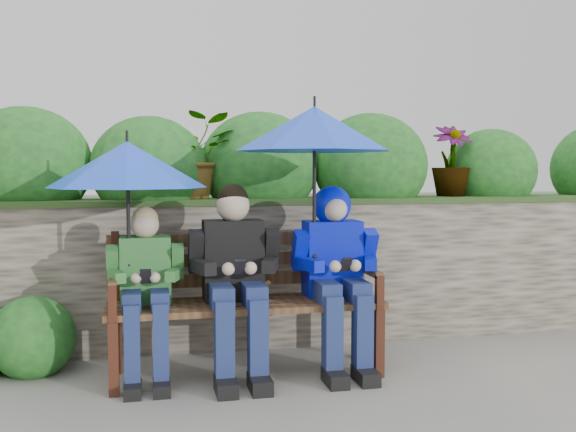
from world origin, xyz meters
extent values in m
plane|color=slate|center=(0.00, 0.00, 0.00)|extent=(60.00, 60.00, 0.00)
cube|color=#4A453C|center=(0.00, 0.75, 0.50)|extent=(8.00, 0.40, 1.00)
cube|color=#1C3711|center=(0.00, 0.75, 1.01)|extent=(8.00, 0.42, 0.04)
cube|color=#1C3711|center=(0.00, 1.95, 0.48)|extent=(8.00, 2.00, 0.96)
ellipsoid|color=#1C471E|center=(-1.64, 0.94, 1.26)|extent=(0.88, 0.71, 0.79)
ellipsoid|color=#1C471E|center=(-0.82, 0.87, 1.24)|extent=(0.81, 0.65, 0.73)
ellipsoid|color=#1C471E|center=(-0.02, 0.99, 1.26)|extent=(0.88, 0.71, 0.79)
ellipsoid|color=#1C471E|center=(0.82, 0.90, 1.26)|extent=(0.88, 0.70, 0.79)
ellipsoid|color=#1C471E|center=(1.85, 0.96, 1.22)|extent=(0.75, 0.60, 0.67)
sphere|color=#DFA8C5|center=(-1.70, 0.85, 1.15)|extent=(0.14, 0.14, 0.14)
sphere|color=#DFA8C5|center=(0.60, 0.85, 1.15)|extent=(0.14, 0.14, 0.14)
sphere|color=#DFA8C5|center=(1.74, 0.85, 1.15)|extent=(0.14, 0.14, 0.14)
imported|color=#1C471E|center=(-0.51, 0.85, 1.33)|extent=(0.54, 0.47, 0.60)
imported|color=#1C471E|center=(1.45, 0.85, 1.30)|extent=(0.31, 0.31, 0.55)
sphere|color=#1C471E|center=(-1.53, 0.35, 0.22)|extent=(0.51, 0.51, 0.51)
cube|color=#3E1D12|center=(-1.03, -0.17, 0.20)|extent=(0.05, 0.05, 0.41)
cube|color=#3E1D12|center=(-1.03, 0.24, 0.20)|extent=(0.05, 0.05, 0.41)
cube|color=#3E1D12|center=(0.49, -0.17, 0.20)|extent=(0.05, 0.05, 0.41)
cube|color=#3E1D12|center=(0.49, 0.24, 0.20)|extent=(0.05, 0.05, 0.41)
cube|color=#52321D|center=(-0.27, -0.14, 0.43)|extent=(1.63, 0.09, 0.04)
cube|color=#52321D|center=(-0.27, -0.02, 0.43)|extent=(1.63, 0.09, 0.04)
cube|color=#52321D|center=(-0.27, 0.10, 0.43)|extent=(1.63, 0.09, 0.04)
cube|color=#52321D|center=(-0.27, 0.22, 0.43)|extent=(1.63, 0.09, 0.04)
cube|color=#3E1D12|center=(-1.03, 0.26, 0.63)|extent=(0.05, 0.05, 0.45)
cube|color=#52321D|center=(-1.03, 0.03, 0.61)|extent=(0.05, 0.42, 0.04)
cube|color=#3E1D12|center=(-1.03, -0.17, 0.51)|extent=(0.05, 0.05, 0.20)
cube|color=#3E1D12|center=(0.49, 0.26, 0.63)|extent=(0.05, 0.05, 0.45)
cube|color=#52321D|center=(0.49, 0.03, 0.61)|extent=(0.05, 0.42, 0.04)
cube|color=#3E1D12|center=(0.49, -0.17, 0.51)|extent=(0.05, 0.05, 0.20)
cube|color=#52321D|center=(-0.27, 0.27, 0.54)|extent=(1.63, 0.03, 0.08)
cube|color=#52321D|center=(-0.27, 0.27, 0.67)|extent=(1.63, 0.03, 0.08)
cube|color=#52321D|center=(-0.27, 0.27, 0.80)|extent=(1.63, 0.03, 0.08)
cube|color=#2D6228|center=(-0.85, 0.13, 0.64)|extent=(0.29, 0.17, 0.39)
sphere|color=#BEA88B|center=(-0.85, 0.11, 0.91)|extent=(0.16, 0.16, 0.16)
sphere|color=tan|center=(-0.85, 0.12, 0.94)|extent=(0.15, 0.15, 0.15)
cube|color=navy|center=(-0.93, 0.00, 0.50)|extent=(0.10, 0.27, 0.10)
cube|color=navy|center=(-0.93, -0.14, 0.25)|extent=(0.09, 0.09, 0.50)
cube|color=black|center=(-0.93, -0.19, 0.03)|extent=(0.09, 0.19, 0.07)
cube|color=navy|center=(-0.78, 0.00, 0.50)|extent=(0.10, 0.27, 0.10)
cube|color=navy|center=(-0.78, -0.14, 0.25)|extent=(0.09, 0.09, 0.50)
cube|color=black|center=(-0.78, -0.19, 0.03)|extent=(0.09, 0.19, 0.07)
cube|color=#2D6228|center=(-1.04, 0.09, 0.69)|extent=(0.07, 0.16, 0.22)
cube|color=#2D6228|center=(-1.01, -0.02, 0.63)|extent=(0.11, 0.18, 0.06)
sphere|color=#BEA88B|center=(-0.90, -0.10, 0.63)|extent=(0.06, 0.06, 0.06)
cube|color=#2D6228|center=(-0.67, 0.09, 0.69)|extent=(0.07, 0.16, 0.22)
cube|color=#2D6228|center=(-0.69, -0.02, 0.63)|extent=(0.11, 0.18, 0.06)
sphere|color=#BEA88B|center=(-0.80, -0.10, 0.63)|extent=(0.06, 0.06, 0.06)
cube|color=black|center=(-0.85, -0.11, 0.64)|extent=(0.06, 0.07, 0.09)
cube|color=black|center=(-0.34, 0.13, 0.69)|extent=(0.36, 0.21, 0.48)
sphere|color=#BEA88B|center=(-0.34, 0.11, 1.02)|extent=(0.20, 0.20, 0.20)
sphere|color=black|center=(-0.34, 0.12, 1.05)|extent=(0.19, 0.19, 0.19)
cube|color=navy|center=(-0.43, -0.03, 0.51)|extent=(0.13, 0.34, 0.13)
cube|color=navy|center=(-0.43, -0.20, 0.25)|extent=(0.11, 0.12, 0.51)
cube|color=black|center=(-0.43, -0.26, 0.04)|extent=(0.12, 0.23, 0.08)
cube|color=navy|center=(-0.24, -0.03, 0.51)|extent=(0.13, 0.34, 0.13)
cube|color=navy|center=(-0.24, -0.20, 0.25)|extent=(0.11, 0.12, 0.51)
cube|color=black|center=(-0.24, -0.26, 0.04)|extent=(0.12, 0.23, 0.08)
cube|color=black|center=(-0.56, 0.08, 0.75)|extent=(0.08, 0.19, 0.27)
cube|color=black|center=(-0.53, -0.05, 0.68)|extent=(0.13, 0.22, 0.07)
sphere|color=#BEA88B|center=(-0.40, -0.15, 0.68)|extent=(0.07, 0.07, 0.07)
cube|color=black|center=(-0.11, 0.08, 0.75)|extent=(0.08, 0.19, 0.27)
cube|color=black|center=(-0.14, -0.05, 0.68)|extent=(0.13, 0.22, 0.07)
sphere|color=#BEA88B|center=(-0.27, -0.15, 0.68)|extent=(0.07, 0.07, 0.07)
cube|color=black|center=(-0.34, -0.16, 0.69)|extent=(0.06, 0.07, 0.09)
cube|color=#0C14B9|center=(0.29, 0.13, 0.68)|extent=(0.35, 0.20, 0.47)
sphere|color=#BEA88B|center=(0.29, 0.11, 1.00)|extent=(0.19, 0.19, 0.19)
sphere|color=#0C14B9|center=(0.29, 0.14, 1.01)|extent=(0.24, 0.24, 0.24)
sphere|color=#BEA88B|center=(0.29, 0.07, 0.99)|extent=(0.15, 0.15, 0.15)
cube|color=navy|center=(0.20, -0.03, 0.51)|extent=(0.12, 0.33, 0.12)
cube|color=navy|center=(0.20, -0.19, 0.25)|extent=(0.10, 0.11, 0.51)
cube|color=black|center=(0.20, -0.25, 0.04)|extent=(0.11, 0.22, 0.08)
cube|color=navy|center=(0.38, -0.03, 0.51)|extent=(0.12, 0.33, 0.12)
cube|color=navy|center=(0.38, -0.19, 0.25)|extent=(0.10, 0.11, 0.51)
cube|color=black|center=(0.38, -0.25, 0.04)|extent=(0.11, 0.22, 0.08)
cube|color=#0C14B9|center=(0.07, 0.08, 0.74)|extent=(0.08, 0.19, 0.26)
cube|color=#0C14B9|center=(0.10, -0.05, 0.67)|extent=(0.13, 0.22, 0.07)
sphere|color=#BEA88B|center=(0.23, -0.14, 0.67)|extent=(0.07, 0.07, 0.07)
cube|color=#0C14B9|center=(0.51, 0.08, 0.74)|extent=(0.08, 0.19, 0.26)
cube|color=#0C14B9|center=(0.48, -0.05, 0.67)|extent=(0.13, 0.22, 0.07)
sphere|color=#BEA88B|center=(0.35, -0.14, 0.67)|extent=(0.07, 0.07, 0.07)
cube|color=black|center=(0.29, -0.15, 0.68)|extent=(0.06, 0.07, 0.09)
cone|color=blue|center=(-0.94, 0.07, 1.26)|extent=(0.90, 0.90, 0.27)
cylinder|color=black|center=(-0.94, 0.07, 1.42)|extent=(0.02, 0.02, 0.06)
cylinder|color=black|center=(-0.94, 0.07, 0.97)|extent=(0.02, 0.02, 0.58)
sphere|color=black|center=(-0.94, 0.07, 0.68)|extent=(0.04, 0.04, 0.04)
cone|color=blue|center=(0.15, 0.05, 1.48)|extent=(0.96, 0.96, 0.27)
cylinder|color=black|center=(0.15, 0.05, 1.64)|extent=(0.02, 0.02, 0.06)
cylinder|color=black|center=(0.15, 0.05, 1.09)|extent=(0.02, 0.02, 0.77)
sphere|color=black|center=(0.15, 0.05, 0.70)|extent=(0.04, 0.04, 0.04)
camera|label=1|loc=(-0.84, -3.71, 1.23)|focal=40.00mm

